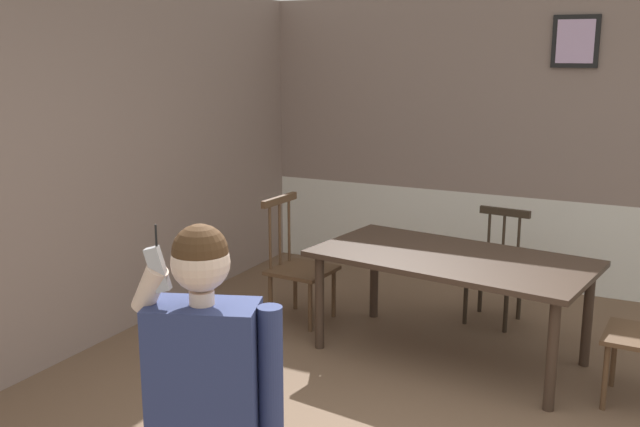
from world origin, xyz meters
The scene contains 6 objects.
room_back_partition centered at (0.00, 3.61, 1.30)m, with size 5.79×0.17×2.69m.
room_left_partition centered at (-2.90, -0.01, 1.35)m, with size 0.13×7.21×2.69m.
dining_table centered at (-0.36, 1.64, 0.69)m, with size 2.06×1.26×0.77m.
chair_by_doorway centered at (-0.24, 2.52, 0.46)m, with size 0.46×0.46×0.93m.
chair_at_table_head centered at (-1.71, 1.82, 0.47)m, with size 0.51×0.51×1.03m.
person_figure centered at (-0.41, -1.28, 0.92)m, with size 0.52×0.34×1.62m.
Camera 1 is at (1.07, -3.30, 2.22)m, focal length 41.24 mm.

